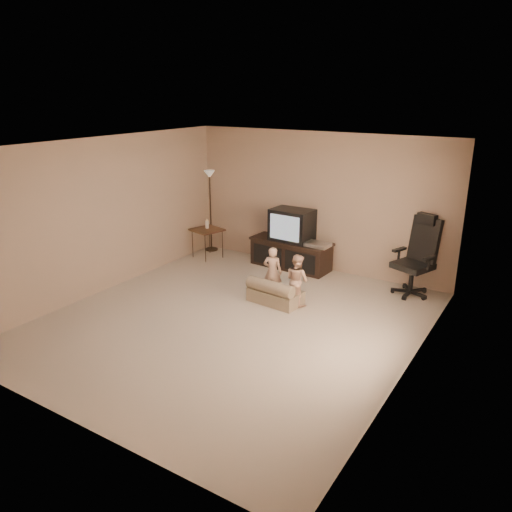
# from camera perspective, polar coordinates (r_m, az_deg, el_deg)

# --- Properties ---
(floor) EXTENTS (5.50, 5.50, 0.00)m
(floor) POSITION_cam_1_polar(r_m,az_deg,el_deg) (7.29, -2.65, -7.47)
(floor) COLOR #BCAB95
(floor) RESTS_ON ground
(room_shell) EXTENTS (5.50, 5.50, 5.50)m
(room_shell) POSITION_cam_1_polar(r_m,az_deg,el_deg) (6.76, -2.84, 4.17)
(room_shell) COLOR silver
(room_shell) RESTS_ON floor
(tv_stand) EXTENTS (1.58, 0.66, 1.11)m
(tv_stand) POSITION_cam_1_polar(r_m,az_deg,el_deg) (9.29, 4.09, 1.41)
(tv_stand) COLOR black
(tv_stand) RESTS_ON floor
(office_chair) EXTENTS (0.79, 0.81, 1.32)m
(office_chair) POSITION_cam_1_polar(r_m,az_deg,el_deg) (8.46, 17.79, -1.13)
(office_chair) COLOR black
(office_chair) RESTS_ON floor
(side_table) EXTENTS (0.65, 0.65, 0.79)m
(side_table) POSITION_cam_1_polar(r_m,az_deg,el_deg) (9.85, -5.62, 2.98)
(side_table) COLOR brown
(side_table) RESTS_ON floor
(floor_lamp) EXTENTS (0.26, 0.26, 1.66)m
(floor_lamp) POSITION_cam_1_polar(r_m,az_deg,el_deg) (10.16, -5.29, 7.22)
(floor_lamp) COLOR #312215
(floor_lamp) RESTS_ON floor
(child_sofa) EXTENTS (0.86, 0.54, 0.40)m
(child_sofa) POSITION_cam_1_polar(r_m,az_deg,el_deg) (7.81, 2.07, -4.30)
(child_sofa) COLOR gray
(child_sofa) RESTS_ON floor
(toddler_left) EXTENTS (0.35, 0.29, 0.84)m
(toddler_left) POSITION_cam_1_polar(r_m,az_deg,el_deg) (7.98, 1.90, -1.83)
(toddler_left) COLOR #D7A386
(toddler_left) RESTS_ON floor
(toddler_right) EXTENTS (0.45, 0.34, 0.81)m
(toddler_right) POSITION_cam_1_polar(r_m,az_deg,el_deg) (7.71, 4.73, -2.71)
(toddler_right) COLOR #D7A386
(toddler_right) RESTS_ON floor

